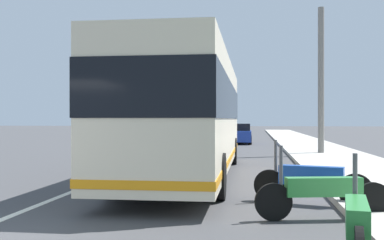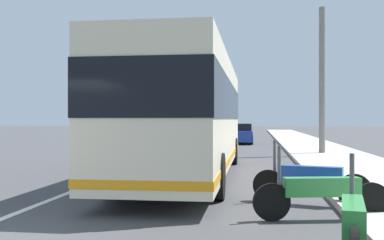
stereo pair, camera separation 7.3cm
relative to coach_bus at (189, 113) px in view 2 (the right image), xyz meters
name	(u,v)px [view 2 (the right image)]	position (x,y,z in m)	size (l,w,h in m)	color
sidewalk_curb	(363,172)	(1.43, -5.30, -1.84)	(110.00, 3.60, 0.14)	#B2ADA3
lane_divider_line	(127,170)	(1.43, 2.33, -1.90)	(110.00, 0.16, 0.01)	silver
coach_bus	(189,113)	(0.00, 0.00, 0.00)	(12.08, 2.64, 3.40)	beige
motorcycle_by_tree	(353,228)	(-8.11, -3.08, -1.42)	(2.12, 0.46, 1.28)	black
motorcycle_far_end	(321,192)	(-5.53, -3.08, -1.43)	(0.55, 2.33, 1.27)	black
motorcycle_nearest_curb	(309,180)	(-4.10, -3.04, -1.41)	(0.76, 2.28, 1.28)	black
car_side_street	(240,134)	(18.88, -0.78, -1.23)	(4.49, 1.91, 1.41)	navy
car_oncoming	(191,129)	(31.99, 4.59, -1.20)	(4.69, 2.09, 1.51)	red
car_ahead_same_lane	(172,131)	(24.16, 5.08, -1.20)	(4.07, 1.90, 1.49)	red
car_behind_bus	(200,128)	(39.31, 4.56, -1.21)	(4.58, 1.90, 1.44)	black
utility_pole	(322,81)	(8.60, -5.03, 1.59)	(0.29, 0.29, 6.99)	slate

